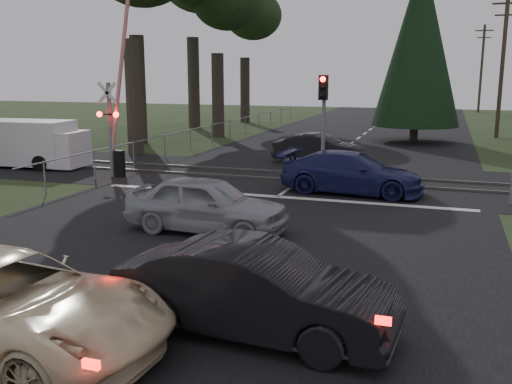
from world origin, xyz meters
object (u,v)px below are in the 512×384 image
at_px(white_van, 29,144).
at_px(cream_coupe, 3,305).
at_px(blue_sedan, 352,173).
at_px(crossing_signal, 115,127).
at_px(utility_pole_mid, 502,64).
at_px(utility_pole_far, 482,67).
at_px(traffic_signal_center, 323,111).
at_px(dark_car_far, 319,149).
at_px(silver_car, 207,204).
at_px(dark_hatchback, 256,291).

bearing_deg(white_van, cream_coupe, -55.43).
relative_size(cream_coupe, blue_sedan, 1.07).
xyz_separation_m(crossing_signal, white_van, (-5.13, 1.03, -1.00)).
relative_size(crossing_signal, utility_pole_mid, 0.77).
distance_m(utility_pole_mid, utility_pole_far, 25.00).
distance_m(utility_pole_mid, cream_coupe, 35.19).
bearing_deg(traffic_signal_center, utility_pole_far, 80.40).
distance_m(utility_pole_mid, dark_car_far, 17.16).
bearing_deg(white_van, silver_car, -35.86).
distance_m(cream_coupe, dark_hatchback, 3.88).
relative_size(crossing_signal, dark_hatchback, 1.53).
distance_m(silver_car, blue_sedan, 6.85).
height_order(crossing_signal, silver_car, crossing_signal).
relative_size(utility_pole_far, silver_car, 2.05).
bearing_deg(utility_pole_mid, cream_coupe, -105.57).
relative_size(utility_pole_far, white_van, 1.65).
bearing_deg(traffic_signal_center, dark_hatchback, -82.84).
bearing_deg(crossing_signal, dark_hatchback, -49.98).
bearing_deg(utility_pole_mid, traffic_signal_center, -111.21).
bearing_deg(dark_car_far, utility_pole_far, -10.22).
bearing_deg(dark_hatchback, traffic_signal_center, 11.05).
bearing_deg(blue_sedan, silver_car, 159.19).
distance_m(utility_pole_far, white_van, 49.01).
bearing_deg(white_van, utility_pole_mid, 38.66).
bearing_deg(traffic_signal_center, blue_sedan, -38.54).
bearing_deg(utility_pole_far, silver_car, -100.00).
distance_m(silver_car, dark_car_far, 12.33).
height_order(utility_pole_far, white_van, utility_pole_far).
bearing_deg(dark_car_far, traffic_signal_center, -164.45).
distance_m(traffic_signal_center, dark_car_far, 5.64).
distance_m(blue_sedan, white_van, 14.74).
xyz_separation_m(utility_pole_far, cream_coupe, (-9.39, -58.68, -3.98)).
distance_m(crossing_signal, dark_car_far, 9.36).
relative_size(traffic_signal_center, dark_car_far, 0.97).
bearing_deg(crossing_signal, utility_pole_mid, 52.03).
bearing_deg(dark_hatchback, blue_sedan, 5.39).
distance_m(cream_coupe, white_van, 18.52).
bearing_deg(dark_car_far, cream_coupe, -179.75).
height_order(utility_pole_far, cream_coupe, utility_pole_far).
relative_size(cream_coupe, dark_car_far, 1.27).
relative_size(dark_hatchback, white_van, 0.84).
bearing_deg(dark_hatchback, white_van, 53.46).
bearing_deg(utility_pole_mid, utility_pole_far, 90.00).
bearing_deg(silver_car, white_van, 60.90).
relative_size(traffic_signal_center, dark_hatchback, 0.90).
height_order(cream_coupe, white_van, white_van).
relative_size(utility_pole_mid, cream_coupe, 1.67).
height_order(crossing_signal, cream_coupe, crossing_signal).
height_order(utility_pole_far, silver_car, utility_pole_far).
xyz_separation_m(dark_hatchback, dark_car_far, (-2.79, 17.72, -0.06)).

